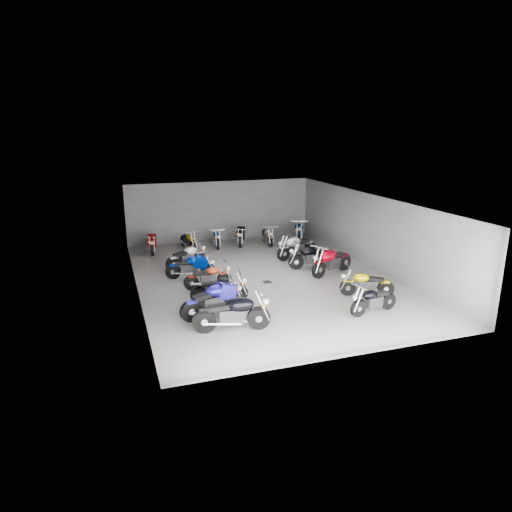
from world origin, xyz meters
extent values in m
plane|color=gray|center=(0.00, 0.00, 0.00)|extent=(14.00, 14.00, 0.00)
cube|color=slate|center=(0.00, 7.00, 1.60)|extent=(10.00, 0.10, 3.20)
cube|color=slate|center=(-5.00, 0.00, 1.60)|extent=(0.10, 14.00, 3.20)
cube|color=slate|center=(5.00, 0.00, 1.60)|extent=(0.10, 14.00, 3.20)
cube|color=black|center=(0.00, 0.00, 3.22)|extent=(10.00, 14.00, 0.04)
cube|color=black|center=(0.00, -0.50, 0.01)|extent=(0.32, 0.32, 0.01)
cylinder|color=black|center=(-1.74, -4.57, 0.36)|extent=(0.74, 0.27, 0.73)
cylinder|color=black|center=(-3.36, -4.29, 0.36)|extent=(0.74, 0.29, 0.73)
cube|color=#2D2D30|center=(-2.55, -4.43, 0.48)|extent=(0.79, 0.46, 0.45)
ellipsoid|color=black|center=(-2.30, -4.47, 0.84)|extent=(0.84, 0.58, 0.41)
cube|color=black|center=(-2.91, -4.37, 0.79)|extent=(0.74, 0.43, 0.21)
cylinder|color=black|center=(-2.07, -2.94, 0.35)|extent=(0.71, 0.32, 0.70)
cylinder|color=black|center=(-3.61, -3.35, 0.35)|extent=(0.72, 0.34, 0.70)
cube|color=#2D2D30|center=(-2.84, -3.14, 0.46)|extent=(0.77, 0.50, 0.44)
ellipsoid|color=#1C1895|center=(-2.61, -3.08, 0.81)|extent=(0.83, 0.62, 0.39)
cube|color=black|center=(-3.18, -3.24, 0.77)|extent=(0.72, 0.47, 0.20)
cylinder|color=black|center=(-1.64, -2.15, 0.31)|extent=(0.64, 0.25, 0.63)
cylinder|color=black|center=(-3.04, -1.87, 0.31)|extent=(0.64, 0.26, 0.63)
cube|color=#2D2D30|center=(-2.34, -2.01, 0.41)|extent=(0.68, 0.41, 0.39)
ellipsoid|color=black|center=(-2.13, -2.05, 0.73)|extent=(0.73, 0.51, 0.35)
cube|color=black|center=(-2.65, -1.95, 0.69)|extent=(0.64, 0.38, 0.18)
cylinder|color=black|center=(-1.74, -0.41, 0.29)|extent=(0.58, 0.15, 0.58)
cylinder|color=black|center=(-3.05, -0.47, 0.29)|extent=(0.58, 0.17, 0.58)
cube|color=#2D2D30|center=(-2.40, -0.44, 0.38)|extent=(0.60, 0.30, 0.36)
ellipsoid|color=#9E2F14|center=(-2.20, -0.43, 0.67)|extent=(0.63, 0.39, 0.33)
cube|color=black|center=(-2.69, -0.45, 0.63)|extent=(0.56, 0.28, 0.16)
cylinder|color=black|center=(-2.13, 0.73, 0.31)|extent=(0.64, 0.28, 0.63)
cylinder|color=black|center=(-3.51, 1.09, 0.31)|extent=(0.64, 0.30, 0.63)
cube|color=#2D2D30|center=(-2.82, 0.91, 0.41)|extent=(0.69, 0.45, 0.39)
ellipsoid|color=#002190|center=(-2.61, 0.85, 0.73)|extent=(0.74, 0.55, 0.35)
cube|color=black|center=(-3.12, 0.99, 0.69)|extent=(0.65, 0.42, 0.18)
cylinder|color=black|center=(-2.05, 2.71, 0.32)|extent=(0.63, 0.36, 0.63)
cylinder|color=black|center=(-3.37, 2.16, 0.32)|extent=(0.64, 0.38, 0.63)
cube|color=#2D2D30|center=(-2.71, 2.43, 0.41)|extent=(0.71, 0.52, 0.39)
ellipsoid|color=silver|center=(-2.51, 2.52, 0.73)|extent=(0.77, 0.62, 0.36)
cube|color=black|center=(-3.00, 2.31, 0.69)|extent=(0.66, 0.49, 0.18)
cylinder|color=black|center=(1.65, -4.70, 0.29)|extent=(0.60, 0.23, 0.59)
cylinder|color=black|center=(2.95, -4.44, 0.29)|extent=(0.60, 0.25, 0.59)
cube|color=#2D2D30|center=(2.30, -4.57, 0.39)|extent=(0.64, 0.39, 0.37)
ellipsoid|color=black|center=(2.10, -4.61, 0.68)|extent=(0.68, 0.48, 0.33)
cube|color=black|center=(2.59, -4.52, 0.64)|extent=(0.60, 0.36, 0.17)
cylinder|color=black|center=(2.31, -2.84, 0.30)|extent=(0.61, 0.35, 0.61)
cylinder|color=black|center=(3.57, -3.37, 0.30)|extent=(0.61, 0.36, 0.61)
cube|color=#2D2D30|center=(2.94, -3.11, 0.40)|extent=(0.68, 0.50, 0.38)
ellipsoid|color=#DCBD00|center=(2.75, -3.03, 0.70)|extent=(0.74, 0.60, 0.34)
cube|color=black|center=(3.22, -3.23, 0.66)|extent=(0.63, 0.47, 0.17)
cylinder|color=black|center=(2.17, -0.69, 0.37)|extent=(0.73, 0.43, 0.73)
cylinder|color=black|center=(3.70, -0.04, 0.37)|extent=(0.74, 0.45, 0.73)
cube|color=#2D2D30|center=(2.94, -0.37, 0.48)|extent=(0.82, 0.61, 0.46)
ellipsoid|color=#8F0011|center=(2.71, -0.47, 0.85)|extent=(0.90, 0.73, 0.41)
cube|color=black|center=(3.27, -0.22, 0.80)|extent=(0.77, 0.57, 0.21)
cylinder|color=black|center=(1.77, 0.72, 0.34)|extent=(0.69, 0.25, 0.68)
cylinder|color=black|center=(3.28, 0.45, 0.34)|extent=(0.69, 0.28, 0.68)
cube|color=#2D2D30|center=(2.53, 0.58, 0.44)|extent=(0.73, 0.43, 0.42)
ellipsoid|color=black|center=(2.30, 0.62, 0.78)|extent=(0.78, 0.54, 0.38)
cube|color=black|center=(2.86, 0.52, 0.74)|extent=(0.69, 0.41, 0.19)
cylinder|color=black|center=(1.73, 2.07, 0.35)|extent=(0.72, 0.37, 0.71)
cylinder|color=black|center=(3.25, 2.59, 0.35)|extent=(0.72, 0.39, 0.71)
cube|color=#2D2D30|center=(2.49, 2.33, 0.47)|extent=(0.79, 0.55, 0.44)
ellipsoid|color=#A9A8AD|center=(2.26, 2.25, 0.82)|extent=(0.86, 0.66, 0.40)
cube|color=black|center=(2.82, 2.44, 0.78)|extent=(0.74, 0.51, 0.20)
cylinder|color=black|center=(-3.94, 4.88, 0.31)|extent=(0.22, 0.64, 0.63)
cylinder|color=black|center=(-3.72, 6.28, 0.31)|extent=(0.24, 0.64, 0.63)
cube|color=#2D2D30|center=(-3.83, 5.58, 0.41)|extent=(0.39, 0.68, 0.39)
ellipsoid|color=#890703|center=(-3.86, 5.37, 0.73)|extent=(0.49, 0.72, 0.35)
cube|color=black|center=(-3.78, 5.89, 0.69)|extent=(0.36, 0.63, 0.18)
cylinder|color=black|center=(-1.93, 5.02, 0.28)|extent=(0.23, 0.58, 0.56)
cylinder|color=black|center=(-2.20, 6.27, 0.28)|extent=(0.25, 0.58, 0.56)
cube|color=#2D2D30|center=(-2.06, 5.64, 0.37)|extent=(0.38, 0.62, 0.35)
ellipsoid|color=gold|center=(-2.02, 5.45, 0.65)|extent=(0.47, 0.66, 0.32)
cube|color=black|center=(-2.12, 5.92, 0.62)|extent=(0.36, 0.58, 0.16)
cylinder|color=black|center=(-0.68, 4.99, 0.29)|extent=(0.20, 0.59, 0.58)
cylinder|color=black|center=(-0.49, 6.28, 0.29)|extent=(0.22, 0.59, 0.58)
cube|color=#2D2D30|center=(-0.58, 5.63, 0.38)|extent=(0.35, 0.62, 0.36)
ellipsoid|color=navy|center=(-0.61, 5.44, 0.67)|extent=(0.44, 0.66, 0.32)
cube|color=black|center=(-0.54, 5.92, 0.63)|extent=(0.33, 0.58, 0.16)
cylinder|color=black|center=(0.51, 4.98, 0.33)|extent=(0.38, 0.66, 0.66)
cylinder|color=black|center=(1.10, 6.35, 0.33)|extent=(0.40, 0.67, 0.66)
cube|color=#2D2D30|center=(0.80, 5.67, 0.43)|extent=(0.55, 0.74, 0.41)
ellipsoid|color=black|center=(0.71, 5.46, 0.76)|extent=(0.66, 0.81, 0.37)
cube|color=black|center=(0.94, 5.97, 0.72)|extent=(0.51, 0.69, 0.19)
cylinder|color=black|center=(2.02, 4.63, 0.30)|extent=(0.18, 0.61, 0.60)
cylinder|color=black|center=(2.16, 5.99, 0.30)|extent=(0.20, 0.61, 0.60)
cube|color=#2D2D30|center=(2.09, 5.31, 0.40)|extent=(0.34, 0.64, 0.38)
ellipsoid|color=#9D9EA4|center=(2.07, 5.11, 0.70)|extent=(0.44, 0.68, 0.34)
cube|color=black|center=(2.12, 5.61, 0.66)|extent=(0.32, 0.60, 0.17)
cylinder|color=black|center=(3.71, 4.85, 0.34)|extent=(0.39, 0.69, 0.69)
cylinder|color=black|center=(4.29, 6.29, 0.34)|extent=(0.41, 0.70, 0.69)
cube|color=#2D2D30|center=(4.00, 5.57, 0.45)|extent=(0.56, 0.77, 0.43)
ellipsoid|color=navy|center=(3.91, 5.35, 0.79)|extent=(0.67, 0.84, 0.39)
cube|color=black|center=(4.13, 5.89, 0.75)|extent=(0.52, 0.72, 0.19)
camera|label=1|loc=(-5.86, -16.76, 5.98)|focal=32.00mm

